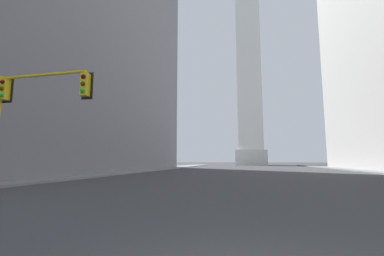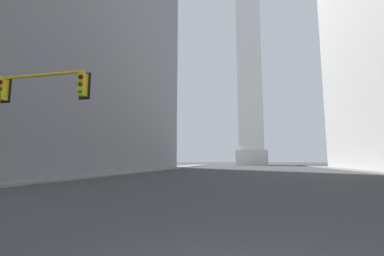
# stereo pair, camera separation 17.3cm
# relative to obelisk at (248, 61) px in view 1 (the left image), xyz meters

# --- Properties ---
(sidewalk_left) EXTENTS (5.00, 96.46, 0.15)m
(sidewalk_left) POSITION_rel_obelisk_xyz_m (-15.27, -51.45, -33.69)
(sidewalk_left) COLOR slate
(sidewalk_left) RESTS_ON ground_plane
(building_left) EXTENTS (28.08, 44.47, 45.17)m
(building_left) POSITION_rel_obelisk_xyz_m (-28.82, -54.26, -11.17)
(building_left) COLOR slate
(building_left) RESTS_ON ground_plane
(obelisk) EXTENTS (9.38, 9.38, 69.84)m
(obelisk) POSITION_rel_obelisk_xyz_m (0.00, 0.00, 0.00)
(obelisk) COLOR silver
(obelisk) RESTS_ON ground_plane
(traffic_light_near_left) EXTENTS (5.43, 0.51, 5.73)m
(traffic_light_near_left) POSITION_rel_obelisk_xyz_m (-10.99, -72.39, -29.37)
(traffic_light_near_left) COLOR yellow
(traffic_light_near_left) RESTS_ON ground_plane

